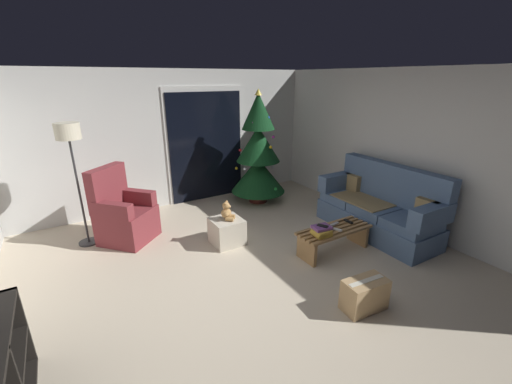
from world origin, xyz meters
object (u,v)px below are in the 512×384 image
(remote_black, at_px, (348,221))
(teddy_bear_honey, at_px, (227,212))
(book_stack, at_px, (322,231))
(cardboard_box_taped_mid_floor, at_px, (365,295))
(cell_phone, at_px, (323,226))
(armchair, at_px, (124,215))
(remote_silver, at_px, (334,224))
(coffee_table, at_px, (334,236))
(floor_lamp, at_px, (70,144))
(remote_graphite, at_px, (329,227))
(remote_white, at_px, (336,229))
(christmas_tree, at_px, (258,155))
(ottoman, at_px, (227,231))
(couch, at_px, (380,208))

(remote_black, xyz_separation_m, teddy_bear_honey, (-1.48, 0.96, 0.13))
(book_stack, relative_size, cardboard_box_taped_mid_floor, 0.53)
(cell_phone, height_order, armchair, armchair)
(remote_silver, distance_m, cardboard_box_taped_mid_floor, 1.34)
(coffee_table, distance_m, cardboard_box_taped_mid_floor, 1.21)
(remote_black, bearing_deg, floor_lamp, 148.11)
(remote_graphite, bearing_deg, floor_lamp, -43.72)
(remote_graphite, xyz_separation_m, cardboard_box_taped_mid_floor, (-0.53, -1.12, -0.20))
(remote_white, xyz_separation_m, book_stack, (-0.30, -0.02, 0.06))
(book_stack, height_order, teddy_bear_honey, teddy_bear_honey)
(book_stack, height_order, armchair, armchair)
(remote_white, bearing_deg, cardboard_box_taped_mid_floor, -141.07)
(armchair, distance_m, floor_lamp, 1.23)
(remote_white, xyz_separation_m, remote_black, (0.34, 0.10, 0.00))
(remote_silver, distance_m, christmas_tree, 2.24)
(armchair, xyz_separation_m, ottoman, (1.26, -0.91, -0.21))
(remote_black, distance_m, cell_phone, 0.64)
(remote_graphite, height_order, cardboard_box_taped_mid_floor, remote_graphite)
(cell_phone, bearing_deg, ottoman, 102.76)
(christmas_tree, bearing_deg, teddy_bear_honey, -136.42)
(book_stack, bearing_deg, armchair, 136.69)
(remote_black, height_order, book_stack, book_stack)
(cell_phone, height_order, ottoman, cell_phone)
(coffee_table, bearing_deg, remote_graphite, 128.56)
(cell_phone, bearing_deg, floor_lamp, 114.47)
(remote_white, relative_size, book_stack, 0.59)
(couch, distance_m, remote_white, 1.09)
(remote_graphite, distance_m, ottoman, 1.48)
(remote_white, height_order, floor_lamp, floor_lamp)
(remote_silver, relative_size, remote_black, 1.00)
(ottoman, bearing_deg, remote_graphite, -40.43)
(christmas_tree, distance_m, armchair, 2.65)
(remote_black, bearing_deg, cardboard_box_taped_mid_floor, -128.93)
(ottoman, bearing_deg, couch, -22.38)
(floor_lamp, relative_size, cardboard_box_taped_mid_floor, 3.61)
(remote_silver, distance_m, ottoman, 1.57)
(couch, relative_size, christmas_tree, 0.90)
(remote_silver, height_order, cell_phone, cell_phone)
(armchair, height_order, cardboard_box_taped_mid_floor, armchair)
(coffee_table, relative_size, armchair, 0.97)
(remote_silver, relative_size, cell_phone, 1.08)
(armchair, bearing_deg, christmas_tree, 7.10)
(remote_graphite, relative_size, armchair, 0.14)
(book_stack, xyz_separation_m, cardboard_box_taped_mid_floor, (-0.27, -0.99, -0.26))
(couch, xyz_separation_m, cell_phone, (-1.35, -0.16, 0.10))
(couch, bearing_deg, remote_black, -176.45)
(coffee_table, height_order, christmas_tree, christmas_tree)
(remote_graphite, distance_m, book_stack, 0.30)
(remote_black, bearing_deg, book_stack, -168.80)
(remote_silver, bearing_deg, floor_lamp, -130.06)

